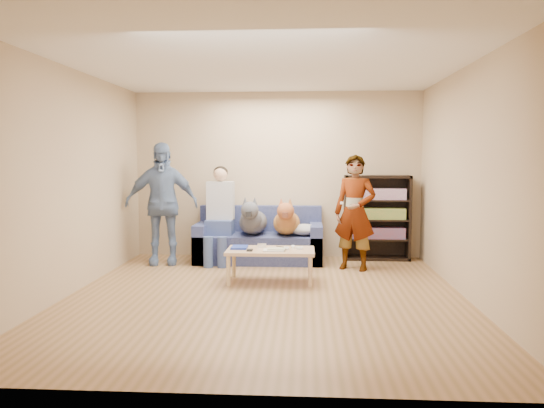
# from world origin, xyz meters

# --- Properties ---
(ground) EXTENTS (5.00, 5.00, 0.00)m
(ground) POSITION_xyz_m (0.00, 0.00, 0.00)
(ground) COLOR olive
(ground) RESTS_ON ground
(ceiling) EXTENTS (5.00, 5.00, 0.00)m
(ceiling) POSITION_xyz_m (0.00, 0.00, 2.60)
(ceiling) COLOR white
(ceiling) RESTS_ON ground
(wall_back) EXTENTS (4.50, 0.00, 4.50)m
(wall_back) POSITION_xyz_m (0.00, 2.50, 1.30)
(wall_back) COLOR tan
(wall_back) RESTS_ON ground
(wall_front) EXTENTS (4.50, 0.00, 4.50)m
(wall_front) POSITION_xyz_m (0.00, -2.50, 1.30)
(wall_front) COLOR tan
(wall_front) RESTS_ON ground
(wall_left) EXTENTS (0.00, 5.00, 5.00)m
(wall_left) POSITION_xyz_m (-2.25, 0.00, 1.30)
(wall_left) COLOR tan
(wall_left) RESTS_ON ground
(wall_right) EXTENTS (0.00, 5.00, 5.00)m
(wall_right) POSITION_xyz_m (2.25, 0.00, 1.30)
(wall_right) COLOR tan
(wall_right) RESTS_ON ground
(blanket) EXTENTS (0.47, 0.40, 0.16)m
(blanket) POSITION_xyz_m (0.43, 1.92, 0.51)
(blanket) COLOR #A3A2A7
(blanket) RESTS_ON sofa
(person_standing_right) EXTENTS (0.69, 0.58, 1.61)m
(person_standing_right) POSITION_xyz_m (1.14, 1.54, 0.81)
(person_standing_right) COLOR gray
(person_standing_right) RESTS_ON ground
(person_standing_left) EXTENTS (1.11, 0.60, 1.79)m
(person_standing_left) POSITION_xyz_m (-1.67, 1.77, 0.90)
(person_standing_left) COLOR #6C8AAC
(person_standing_left) RESTS_ON ground
(held_controller) EXTENTS (0.04, 0.11, 0.03)m
(held_controller) POSITION_xyz_m (0.94, 1.34, 0.96)
(held_controller) COLOR white
(held_controller) RESTS_ON person_standing_right
(notebook_blue) EXTENTS (0.20, 0.26, 0.03)m
(notebook_blue) POSITION_xyz_m (-0.39, 0.76, 0.43)
(notebook_blue) COLOR #1B3199
(notebook_blue) RESTS_ON coffee_table
(papers) EXTENTS (0.26, 0.20, 0.02)m
(papers) POSITION_xyz_m (0.06, 0.61, 0.43)
(papers) COLOR silver
(papers) RESTS_ON coffee_table
(magazine) EXTENTS (0.22, 0.17, 0.01)m
(magazine) POSITION_xyz_m (0.09, 0.63, 0.44)
(magazine) COLOR #B3AE8F
(magazine) RESTS_ON coffee_table
(camera_silver) EXTENTS (0.11, 0.06, 0.05)m
(camera_silver) POSITION_xyz_m (-0.11, 0.83, 0.45)
(camera_silver) COLOR silver
(camera_silver) RESTS_ON coffee_table
(controller_a) EXTENTS (0.04, 0.13, 0.03)m
(controller_a) POSITION_xyz_m (0.29, 0.81, 0.43)
(controller_a) COLOR white
(controller_a) RESTS_ON coffee_table
(controller_b) EXTENTS (0.09, 0.06, 0.03)m
(controller_b) POSITION_xyz_m (0.37, 0.73, 0.43)
(controller_b) COLOR white
(controller_b) RESTS_ON coffee_table
(headphone_cup_a) EXTENTS (0.07, 0.07, 0.02)m
(headphone_cup_a) POSITION_xyz_m (0.21, 0.69, 0.43)
(headphone_cup_a) COLOR silver
(headphone_cup_a) RESTS_ON coffee_table
(headphone_cup_b) EXTENTS (0.07, 0.07, 0.02)m
(headphone_cup_b) POSITION_xyz_m (0.21, 0.77, 0.43)
(headphone_cup_b) COLOR white
(headphone_cup_b) RESTS_ON coffee_table
(pen_orange) EXTENTS (0.13, 0.06, 0.01)m
(pen_orange) POSITION_xyz_m (-0.01, 0.55, 0.42)
(pen_orange) COLOR orange
(pen_orange) RESTS_ON coffee_table
(pen_black) EXTENTS (0.13, 0.08, 0.01)m
(pen_black) POSITION_xyz_m (0.13, 0.89, 0.42)
(pen_black) COLOR black
(pen_black) RESTS_ON coffee_table
(wallet) EXTENTS (0.07, 0.12, 0.02)m
(wallet) POSITION_xyz_m (-0.24, 0.59, 0.43)
(wallet) COLOR black
(wallet) RESTS_ON coffee_table
(sofa) EXTENTS (1.90, 0.85, 0.82)m
(sofa) POSITION_xyz_m (-0.25, 2.10, 0.28)
(sofa) COLOR #515B93
(sofa) RESTS_ON ground
(person_seated) EXTENTS (0.40, 0.73, 1.47)m
(person_seated) POSITION_xyz_m (-0.84, 1.97, 0.77)
(person_seated) COLOR #424B91
(person_seated) RESTS_ON sofa
(dog_gray) EXTENTS (0.41, 1.25, 0.60)m
(dog_gray) POSITION_xyz_m (-0.34, 1.93, 0.64)
(dog_gray) COLOR #4B4D56
(dog_gray) RESTS_ON sofa
(dog_tan) EXTENTS (0.40, 1.16, 0.58)m
(dog_tan) POSITION_xyz_m (0.17, 1.93, 0.63)
(dog_tan) COLOR #AF6D35
(dog_tan) RESTS_ON sofa
(coffee_table) EXTENTS (1.10, 0.60, 0.42)m
(coffee_table) POSITION_xyz_m (0.01, 0.71, 0.37)
(coffee_table) COLOR tan
(coffee_table) RESTS_ON ground
(bookshelf) EXTENTS (1.00, 0.34, 1.30)m
(bookshelf) POSITION_xyz_m (1.55, 2.33, 0.68)
(bookshelf) COLOR black
(bookshelf) RESTS_ON ground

